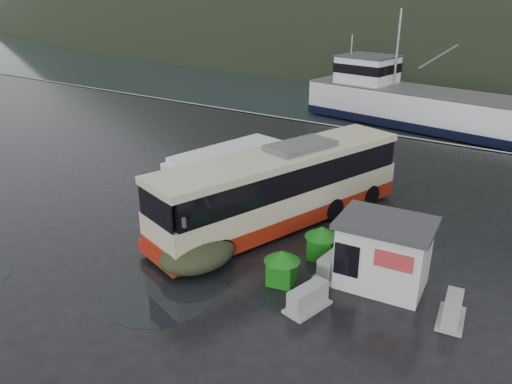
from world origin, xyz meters
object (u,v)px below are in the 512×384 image
Objects in this scene: white_van at (229,200)px; dome_tent at (198,268)px; coach_bus at (281,223)px; jersey_barrier_c at (450,320)px; ticket_kiosk at (380,284)px; waste_bin_right at (321,257)px; fishing_trawler at (420,110)px; waste_bin_left at (281,283)px; jersey_barrier_a at (307,308)px; jersey_barrier_b at (333,273)px.

white_van is 6.79m from dome_tent.
jersey_barrier_c is (8.47, -3.21, 0.00)m from coach_bus.
jersey_barrier_c is (2.73, -0.79, 0.00)m from ticket_kiosk.
white_van is at bearing 161.68° from jersey_barrier_c.
coach_bus reaches higher than waste_bin_right.
fishing_trawler is (-1.63, 26.78, 0.00)m from coach_bus.
white_van is 9.90m from ticket_kiosk.
dome_tent is at bearing -167.13° from jersey_barrier_c.
dome_tent is (-3.27, -0.90, 0.00)m from waste_bin_left.
jersey_barrier_c is (9.09, 2.08, 0.00)m from dome_tent.
jersey_barrier_a is at bearing -123.77° from ticket_kiosk.
dome_tent is 0.94× the size of ticket_kiosk.
jersey_barrier_c is (4.25, 2.05, 0.00)m from jersey_barrier_a.
dome_tent reaches higher than jersey_barrier_c.
jersey_barrier_c is at bearing -6.08° from jersey_barrier_b.
jersey_barrier_c is at bearing -6.59° from white_van.
waste_bin_right reaches higher than jersey_barrier_b.
jersey_barrier_b is at bearing -13.19° from white_van.
jersey_barrier_a is (7.84, -6.06, 0.00)m from white_van.
coach_bus reaches higher than white_van.
ticket_kiosk is 2.01× the size of jersey_barrier_c.
jersey_barrier_a is (4.22, -5.26, 0.00)m from coach_bus.
ticket_kiosk is at bearing 32.44° from waste_bin_left.
ticket_kiosk reaches higher than jersey_barrier_b.
fishing_trawler reaches higher than waste_bin_left.
ticket_kiosk is at bearing -11.40° from waste_bin_right.
fishing_trawler reaches higher than ticket_kiosk.
dome_tent is 9.32m from jersey_barrier_c.
white_van reaches higher than jersey_barrier_b.
ticket_kiosk is (9.36, -3.22, 0.00)m from white_van.
white_van reaches higher than waste_bin_right.
jersey_barrier_b is (4.58, 2.56, 0.00)m from dome_tent.
coach_bus reaches higher than jersey_barrier_b.
coach_bus is 3.71m from white_van.
ticket_kiosk reaches higher than waste_bin_left.
jersey_barrier_b is (0.96, -0.86, 0.00)m from waste_bin_right.
fishing_trawler is at bearing 108.61° from jersey_barrier_c.
waste_bin_left is 0.43× the size of dome_tent.
fishing_trawler is (1.99, 25.98, 0.00)m from white_van.
waste_bin_left is at bearing -27.80° from white_van.
white_van is 26.06m from fishing_trawler.
jersey_barrier_c is 31.64m from fishing_trawler.
white_van reaches higher than jersey_barrier_a.
dome_tent is (-0.62, -5.28, 0.00)m from coach_bus.
ticket_kiosk is (2.74, -0.55, 0.00)m from waste_bin_right.
fishing_trawler reaches higher than coach_bus.
waste_bin_right reaches higher than jersey_barrier_a.
dome_tent is (-3.61, -3.42, 0.00)m from waste_bin_right.
waste_bin_right is 0.06× the size of fishing_trawler.
white_van is 4.84× the size of waste_bin_right.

